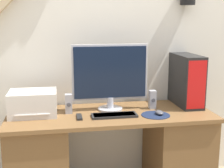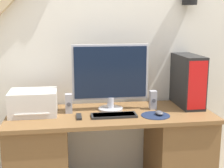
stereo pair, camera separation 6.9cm
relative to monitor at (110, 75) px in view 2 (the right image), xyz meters
name	(u,v)px [view 2 (the right image)]	position (x,y,z in m)	size (l,w,h in m)	color
wall_back	(103,30)	(-0.02, 0.27, 0.35)	(6.40, 0.18, 2.72)	silver
desk	(111,155)	(-0.01, -0.09, -0.64)	(1.60, 0.61, 0.73)	brown
monitor	(110,75)	(0.00, 0.00, 0.00)	(0.61, 0.20, 0.53)	#B7B7BC
keyboard	(114,115)	(0.00, -0.19, -0.28)	(0.34, 0.12, 0.02)	black
mousepad	(155,115)	(0.32, -0.21, -0.29)	(0.22, 0.22, 0.00)	#19233D
mouse	(159,113)	(0.35, -0.21, -0.27)	(0.06, 0.09, 0.03)	#4C4C51
computer_tower	(187,80)	(0.66, 0.05, -0.07)	(0.17, 0.45, 0.43)	black
printer	(33,103)	(-0.60, -0.04, -0.19)	(0.36, 0.27, 0.19)	beige
speaker_left	(69,103)	(-0.34, -0.04, -0.21)	(0.05, 0.06, 0.15)	#99999E
speaker_right	(153,100)	(0.35, -0.03, -0.21)	(0.05, 0.06, 0.15)	#99999E
remote_control	(79,117)	(-0.26, -0.18, -0.28)	(0.04, 0.13, 0.02)	black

